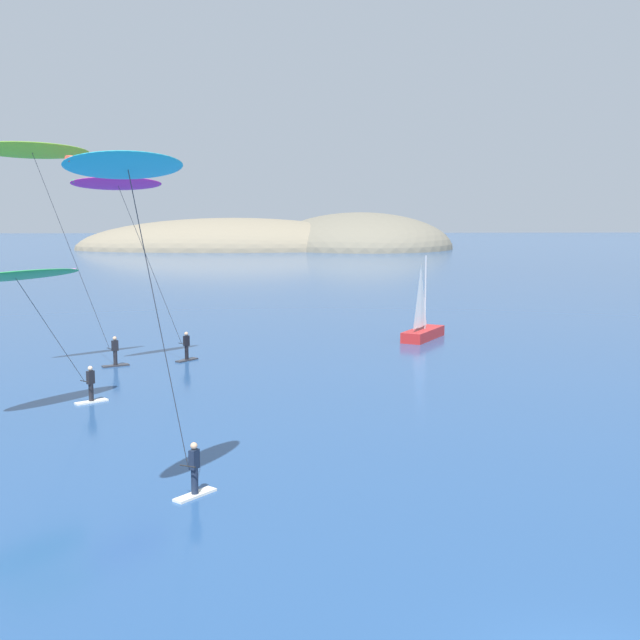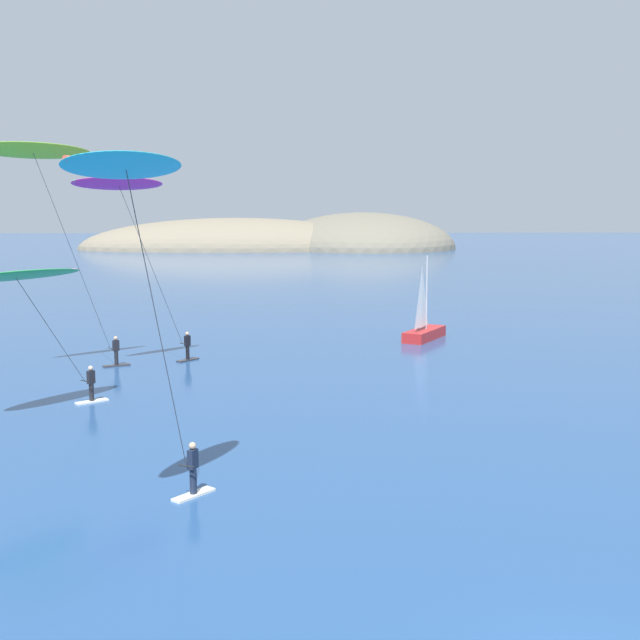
# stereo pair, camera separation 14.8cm
# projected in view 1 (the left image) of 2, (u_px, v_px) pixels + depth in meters

# --- Properties ---
(headland_island) EXTENTS (85.90, 51.80, 16.57)m
(headland_island) POSITION_uv_depth(u_px,v_px,m) (303.00, 249.00, 184.54)
(headland_island) COLOR #6B6656
(headland_island) RESTS_ON ground
(sailboat_near) EXTENTS (3.88, 5.59, 5.70)m
(sailboat_near) POSITION_uv_depth(u_px,v_px,m) (425.00, 329.00, 54.99)
(sailboat_near) COLOR #B22323
(sailboat_near) RESTS_ON ground
(kitesurfer_green) EXTENTS (5.46, 6.43, 6.41)m
(kitesurfer_green) POSITION_uv_depth(u_px,v_px,m) (21.00, 283.00, 33.20)
(kitesurfer_green) COLOR silver
(kitesurfer_green) RESTS_ON ground
(kitesurfer_lime) EXTENTS (6.80, 5.66, 12.24)m
(kitesurfer_lime) POSITION_uv_depth(u_px,v_px,m) (39.00, 167.00, 41.18)
(kitesurfer_lime) COLOR #2D2D33
(kitesurfer_lime) RESTS_ON ground
(kitesurfer_cyan) EXTENTS (3.57, 5.57, 10.32)m
(kitesurfer_cyan) POSITION_uv_depth(u_px,v_px,m) (135.00, 198.00, 21.20)
(kitesurfer_cyan) COLOR silver
(kitesurfer_cyan) RESTS_ON ground
(kitesurfer_magenta) EXTENTS (6.09, 6.00, 10.56)m
(kitesurfer_magenta) POSITION_uv_depth(u_px,v_px,m) (124.00, 199.00, 42.89)
(kitesurfer_magenta) COLOR #2D2D33
(kitesurfer_magenta) RESTS_ON ground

